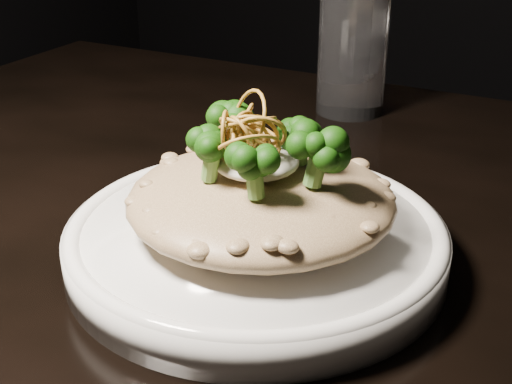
# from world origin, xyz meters

# --- Properties ---
(table) EXTENTS (1.10, 0.80, 0.75)m
(table) POSITION_xyz_m (0.00, 0.00, 0.67)
(table) COLOR black
(table) RESTS_ON ground
(plate) EXTENTS (0.27, 0.27, 0.03)m
(plate) POSITION_xyz_m (0.01, -0.07, 0.76)
(plate) COLOR white
(plate) RESTS_ON table
(risotto) EXTENTS (0.19, 0.19, 0.04)m
(risotto) POSITION_xyz_m (0.01, -0.06, 0.80)
(risotto) COLOR brown
(risotto) RESTS_ON plate
(broccoli) EXTENTS (0.12, 0.12, 0.04)m
(broccoli) POSITION_xyz_m (0.01, -0.07, 0.84)
(broccoli) COLOR black
(broccoli) RESTS_ON risotto
(cheese) EXTENTS (0.06, 0.06, 0.02)m
(cheese) POSITION_xyz_m (0.01, -0.07, 0.83)
(cheese) COLOR silver
(cheese) RESTS_ON risotto
(shallots) EXTENTS (0.06, 0.06, 0.04)m
(shallots) POSITION_xyz_m (0.00, -0.07, 0.85)
(shallots) COLOR brown
(shallots) RESTS_ON cheese
(drinking_glass) EXTENTS (0.10, 0.10, 0.13)m
(drinking_glass) POSITION_xyz_m (-0.05, 0.28, 0.82)
(drinking_glass) COLOR white
(drinking_glass) RESTS_ON table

